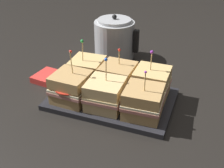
% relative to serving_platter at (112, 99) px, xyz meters
% --- Properties ---
extents(ground_plane, '(6.00, 6.00, 0.00)m').
position_rel_serving_platter_xyz_m(ground_plane, '(0.00, 0.00, -0.01)').
color(ground_plane, black).
extents(serving_platter, '(0.42, 0.27, 0.02)m').
position_rel_serving_platter_xyz_m(serving_platter, '(0.00, 0.00, 0.00)').
color(serving_platter, '#232328').
rests_on(serving_platter, ground_plane).
extents(sandwich_front_left, '(0.12, 0.13, 0.18)m').
position_rel_serving_platter_xyz_m(sandwich_front_left, '(-0.12, -0.06, 0.06)').
color(sandwich_front_left, tan).
rests_on(sandwich_front_left, serving_platter).
extents(sandwich_front_center, '(0.12, 0.12, 0.17)m').
position_rel_serving_platter_xyz_m(sandwich_front_center, '(0.00, -0.06, 0.06)').
color(sandwich_front_center, '#DBB77A').
rests_on(sandwich_front_center, serving_platter).
extents(sandwich_front_right, '(0.12, 0.12, 0.16)m').
position_rel_serving_platter_xyz_m(sandwich_front_right, '(0.12, -0.06, 0.06)').
color(sandwich_front_right, tan).
rests_on(sandwich_front_right, serving_platter).
extents(sandwich_back_left, '(0.12, 0.12, 0.17)m').
position_rel_serving_platter_xyz_m(sandwich_back_left, '(-0.12, 0.06, 0.06)').
color(sandwich_back_left, tan).
rests_on(sandwich_back_left, serving_platter).
extents(sandwich_back_center, '(0.12, 0.12, 0.15)m').
position_rel_serving_platter_xyz_m(sandwich_back_center, '(0.00, 0.06, 0.06)').
color(sandwich_back_center, tan).
rests_on(sandwich_back_center, serving_platter).
extents(sandwich_back_right, '(0.12, 0.12, 0.17)m').
position_rel_serving_platter_xyz_m(sandwich_back_right, '(0.12, 0.06, 0.06)').
color(sandwich_back_right, tan).
rests_on(sandwich_back_right, serving_platter).
extents(kettle_steel, '(0.20, 0.18, 0.20)m').
position_rel_serving_platter_xyz_m(kettle_steel, '(-0.12, 0.34, 0.08)').
color(kettle_steel, '#B7BABF').
rests_on(kettle_steel, ground_plane).
extents(napkin_stack, '(0.12, 0.12, 0.02)m').
position_rel_serving_platter_xyz_m(napkin_stack, '(-0.28, 0.05, 0.00)').
color(napkin_stack, red).
rests_on(napkin_stack, ground_plane).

